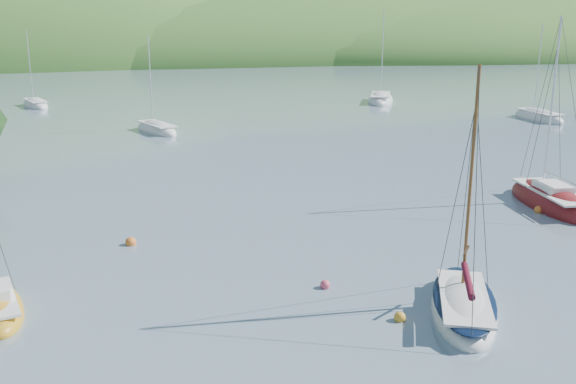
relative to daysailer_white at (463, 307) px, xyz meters
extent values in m
plane|color=#758BA1|center=(-3.05, 0.00, -0.21)|extent=(700.00, 700.00, 0.00)
ellipsoid|color=#2D6526|center=(-3.05, 170.00, -0.21)|extent=(440.00, 110.00, 44.00)
ellipsoid|color=#2D6526|center=(86.95, 160.00, -0.21)|extent=(240.00, 100.00, 34.00)
ellipsoid|color=white|center=(0.00, 0.00, -0.11)|extent=(4.46, 6.48, 1.49)
cube|color=white|center=(-0.05, -0.11, 0.43)|extent=(3.41, 5.02, 0.10)
cylinder|color=brown|center=(0.29, 0.68, 4.45)|extent=(0.12, 0.12, 8.12)
ellipsoid|color=black|center=(0.00, 0.00, 0.33)|extent=(4.40, 6.41, 0.26)
cylinder|color=maroon|center=(-0.29, -0.67, 1.34)|extent=(1.38, 2.78, 0.24)
ellipsoid|color=maroon|center=(11.26, 11.23, -0.07)|extent=(3.37, 7.81, 2.09)
cube|color=white|center=(11.24, 11.08, 0.67)|extent=(2.54, 6.08, 0.10)
cylinder|color=silver|center=(11.35, 12.13, 5.37)|extent=(0.12, 0.12, 9.48)
cube|color=white|center=(11.24, 11.08, 0.91)|extent=(1.63, 2.26, 0.42)
cylinder|color=silver|center=(11.16, 10.32, 1.58)|extent=(0.46, 3.63, 0.09)
ellipsoid|color=white|center=(-9.48, 40.75, -0.09)|extent=(4.72, 7.03, 1.81)
cube|color=white|center=(-9.43, 40.63, 0.56)|extent=(3.61, 5.45, 0.10)
cylinder|color=silver|center=(-9.78, 41.49, 4.50)|extent=(0.12, 0.12, 7.97)
ellipsoid|color=white|center=(18.49, 56.44, -0.05)|extent=(6.15, 9.11, 2.34)
cube|color=white|center=(18.42, 56.28, 0.77)|extent=(4.70, 7.06, 0.10)
cylinder|color=silver|center=(18.89, 57.39, 5.90)|extent=(0.12, 0.12, 10.33)
ellipsoid|color=white|center=(-22.94, 61.72, -0.08)|extent=(4.56, 7.10, 1.83)
cube|color=white|center=(-22.89, 61.59, 0.57)|extent=(3.48, 5.51, 0.10)
cylinder|color=silver|center=(-23.22, 62.47, 4.54)|extent=(0.12, 0.12, 8.04)
ellipsoid|color=white|center=(29.30, 39.31, -0.07)|extent=(2.76, 7.43, 2.01)
cube|color=white|center=(29.30, 39.16, 0.64)|extent=(2.06, 5.79, 0.10)
cylinder|color=silver|center=(29.28, 40.20, 5.02)|extent=(0.12, 0.12, 8.85)
sphere|color=gold|center=(-2.47, -0.10, -0.09)|extent=(0.41, 0.41, 0.41)
sphere|color=#E94E69|center=(-4.22, 3.19, -0.09)|extent=(0.40, 0.40, 0.40)
sphere|color=orange|center=(9.89, 10.27, -0.09)|extent=(0.45, 0.45, 0.45)
sphere|color=orange|center=(-11.66, 9.97, -0.09)|extent=(0.50, 0.50, 0.50)
sphere|color=gold|center=(10.43, 11.34, -0.09)|extent=(0.38, 0.38, 0.38)
camera|label=1|loc=(-10.88, -19.10, 10.02)|focal=40.00mm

